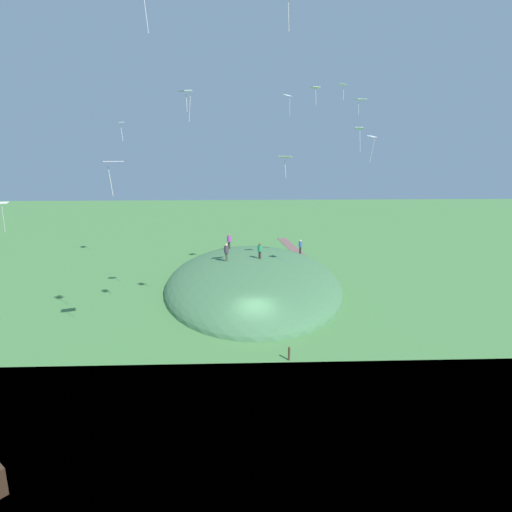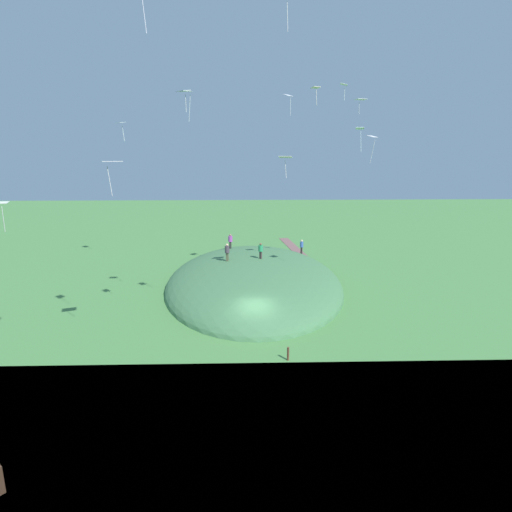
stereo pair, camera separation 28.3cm
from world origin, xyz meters
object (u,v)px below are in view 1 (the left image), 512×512
at_px(kite_1, 315,89).
at_px(person_walking_path, 226,250).
at_px(person_on_hilltop, 260,249).
at_px(person_watching_kites, 229,240).
at_px(kite_13, 372,139).
at_px(kite_11, 184,92).
at_px(kite_12, 287,97).
at_px(kite_8, 120,123).
at_px(mooring_post, 289,354).
at_px(kite_0, 359,131).
at_px(kite_6, 2,206).
at_px(kite_14, 187,94).
at_px(kite_3, 343,85).
at_px(person_near_shore, 300,245).
at_px(kite_5, 360,100).
at_px(kite_4, 113,163).
at_px(kite_2, 285,158).

bearing_deg(kite_1, person_walking_path, 67.65).
bearing_deg(person_on_hilltop, person_watching_kites, 161.58).
bearing_deg(kite_13, kite_11, 118.80).
bearing_deg(person_on_hilltop, kite_13, 4.22).
relative_size(person_on_hilltop, kite_12, 0.90).
height_order(kite_8, kite_12, kite_12).
height_order(kite_12, mooring_post, kite_12).
height_order(kite_0, kite_13, kite_0).
distance_m(kite_6, kite_13, 25.45).
bearing_deg(kite_13, kite_14, 104.21).
bearing_deg(person_walking_path, mooring_post, -58.08).
bearing_deg(person_watching_kites, person_on_hilltop, 175.74).
relative_size(kite_1, kite_3, 1.04).
bearing_deg(kite_3, person_near_shore, 20.36).
relative_size(person_near_shore, kite_8, 0.87).
distance_m(person_walking_path, kite_6, 21.27).
height_order(person_watching_kites, kite_5, kite_5).
xyz_separation_m(kite_6, kite_8, (21.37, -1.14, 5.48)).
bearing_deg(kite_6, kite_0, -58.55).
height_order(kite_4, kite_13, kite_13).
bearing_deg(person_walking_path, person_on_hilltop, 24.30).
height_order(person_watching_kites, kite_6, kite_6).
relative_size(kite_1, kite_12, 0.83).
bearing_deg(kite_12, kite_14, 140.49).
distance_m(kite_8, kite_12, 17.48).
height_order(kite_1, kite_14, kite_1).
distance_m(person_near_shore, kite_5, 19.09).
height_order(kite_5, kite_12, kite_12).
xyz_separation_m(kite_2, kite_8, (10.66, 15.68, 3.15)).
distance_m(kite_2, kite_5, 7.28).
xyz_separation_m(kite_0, kite_8, (6.90, 22.52, 0.92)).
distance_m(kite_1, kite_14, 12.17).
xyz_separation_m(kite_5, mooring_post, (-10.65, 6.43, -16.10)).
height_order(kite_3, kite_13, kite_3).
bearing_deg(kite_12, kite_4, 143.27).
bearing_deg(kite_11, kite_6, 102.17).
height_order(kite_3, kite_14, kite_3).
xyz_separation_m(kite_6, mooring_post, (0.21, -16.20, -9.39)).
xyz_separation_m(kite_2, kite_6, (-10.71, 16.82, -2.33)).
distance_m(person_near_shore, kite_0, 15.42).
relative_size(kite_2, kite_11, 1.45).
distance_m(kite_5, kite_13, 3.31).
distance_m(kite_1, kite_11, 14.65).
distance_m(kite_0, kite_8, 23.57).
bearing_deg(kite_0, kite_4, 129.15).
relative_size(person_watching_kites, kite_11, 1.40).
height_order(person_walking_path, person_near_shore, person_walking_path).
relative_size(kite_12, mooring_post, 1.99).
xyz_separation_m(person_near_shore, mooring_post, (-23.00, 3.80, -1.78)).
relative_size(kite_0, kite_11, 1.74).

